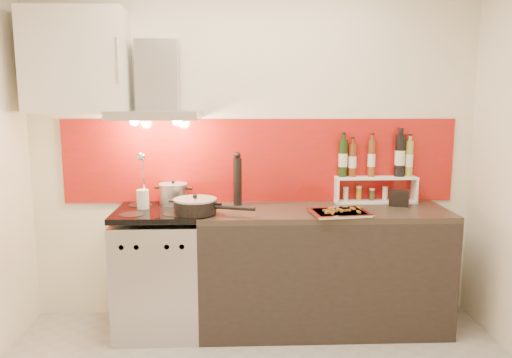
{
  "coord_description": "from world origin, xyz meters",
  "views": [
    {
      "loc": [
        -0.13,
        -2.41,
        1.7
      ],
      "look_at": [
        0.0,
        0.95,
        1.15
      ],
      "focal_mm": 35.0,
      "sensor_mm": 36.0,
      "label": 1
    }
  ],
  "objects_px": {
    "saute_pan": "(196,206)",
    "pepper_mill": "(238,180)",
    "range_stove": "(160,272)",
    "baking_tray": "(339,212)",
    "counter": "(323,269)",
    "stock_pot": "(173,194)"
  },
  "relations": [
    {
      "from": "saute_pan",
      "to": "baking_tray",
      "type": "relative_size",
      "value": 1.31
    },
    {
      "from": "pepper_mill",
      "to": "baking_tray",
      "type": "height_order",
      "value": "pepper_mill"
    },
    {
      "from": "saute_pan",
      "to": "baking_tray",
      "type": "xyz_separation_m",
      "value": [
        0.99,
        -0.03,
        -0.05
      ]
    },
    {
      "from": "saute_pan",
      "to": "pepper_mill",
      "type": "relative_size",
      "value": 1.4
    },
    {
      "from": "range_stove",
      "to": "saute_pan",
      "type": "height_order",
      "value": "saute_pan"
    },
    {
      "from": "counter",
      "to": "pepper_mill",
      "type": "relative_size",
      "value": 4.48
    },
    {
      "from": "counter",
      "to": "saute_pan",
      "type": "height_order",
      "value": "saute_pan"
    },
    {
      "from": "range_stove",
      "to": "saute_pan",
      "type": "bearing_deg",
      "value": -25.33
    },
    {
      "from": "saute_pan",
      "to": "baking_tray",
      "type": "height_order",
      "value": "saute_pan"
    },
    {
      "from": "range_stove",
      "to": "baking_tray",
      "type": "distance_m",
      "value": 1.37
    },
    {
      "from": "range_stove",
      "to": "baking_tray",
      "type": "relative_size",
      "value": 2.12
    },
    {
      "from": "stock_pot",
      "to": "baking_tray",
      "type": "height_order",
      "value": "stock_pot"
    },
    {
      "from": "counter",
      "to": "baking_tray",
      "type": "bearing_deg",
      "value": -66.78
    },
    {
      "from": "pepper_mill",
      "to": "baking_tray",
      "type": "relative_size",
      "value": 0.94
    },
    {
      "from": "range_stove",
      "to": "pepper_mill",
      "type": "bearing_deg",
      "value": 16.81
    },
    {
      "from": "saute_pan",
      "to": "pepper_mill",
      "type": "height_order",
      "value": "pepper_mill"
    },
    {
      "from": "counter",
      "to": "saute_pan",
      "type": "distance_m",
      "value": 1.06
    },
    {
      "from": "stock_pot",
      "to": "pepper_mill",
      "type": "bearing_deg",
      "value": -0.81
    },
    {
      "from": "range_stove",
      "to": "saute_pan",
      "type": "distance_m",
      "value": 0.61
    },
    {
      "from": "pepper_mill",
      "to": "range_stove",
      "type": "bearing_deg",
      "value": -163.19
    },
    {
      "from": "range_stove",
      "to": "pepper_mill",
      "type": "height_order",
      "value": "pepper_mill"
    },
    {
      "from": "baking_tray",
      "to": "pepper_mill",
      "type": "bearing_deg",
      "value": 153.99
    }
  ]
}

